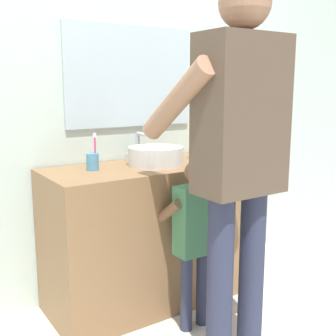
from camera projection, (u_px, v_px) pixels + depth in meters
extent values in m
plane|color=silver|center=(182.00, 317.00, 2.47)|extent=(14.00, 14.00, 0.00)
cube|color=silver|center=(127.00, 81.00, 2.72)|extent=(4.40, 0.08, 2.70)
cube|color=silver|center=(131.00, 77.00, 2.67)|extent=(0.88, 0.02, 0.62)
cube|color=olive|center=(155.00, 233.00, 2.63)|extent=(1.31, 0.54, 0.85)
cylinder|color=silver|center=(156.00, 156.00, 2.53)|extent=(0.33, 0.33, 0.11)
cylinder|color=#B1B1AD|center=(156.00, 155.00, 2.53)|extent=(0.27, 0.27, 0.09)
cylinder|color=#B7BABF|center=(138.00, 146.00, 2.69)|extent=(0.03, 0.03, 0.18)
cylinder|color=#B7BABF|center=(143.00, 134.00, 2.63)|extent=(0.02, 0.12, 0.02)
cylinder|color=#B7BABF|center=(128.00, 157.00, 2.67)|extent=(0.04, 0.04, 0.05)
cylinder|color=#B7BABF|center=(147.00, 155.00, 2.75)|extent=(0.04, 0.04, 0.05)
cylinder|color=#4C8EB2|center=(93.00, 162.00, 2.38)|extent=(0.07, 0.07, 0.09)
cylinder|color=#E5387F|center=(95.00, 152.00, 2.37)|extent=(0.02, 0.03, 0.17)
cube|color=white|center=(95.00, 135.00, 2.36)|extent=(0.01, 0.02, 0.02)
cylinder|color=gold|center=(194.00, 149.00, 2.73)|extent=(0.06, 0.06, 0.13)
cylinder|color=#2D2D2D|center=(194.00, 136.00, 2.71)|extent=(0.02, 0.02, 0.04)
cylinder|color=#2D334C|center=(186.00, 293.00, 2.31)|extent=(0.07, 0.07, 0.43)
cylinder|color=#2D334C|center=(202.00, 288.00, 2.37)|extent=(0.07, 0.07, 0.43)
cube|color=#427F56|center=(195.00, 220.00, 2.26)|extent=(0.22, 0.12, 0.37)
sphere|color=brown|center=(196.00, 172.00, 2.21)|extent=(0.12, 0.12, 0.12)
cylinder|color=brown|center=(166.00, 213.00, 2.27)|extent=(0.05, 0.26, 0.20)
cylinder|color=brown|center=(201.00, 206.00, 2.40)|extent=(0.05, 0.26, 0.20)
cylinder|color=#2D334C|center=(220.00, 280.00, 2.02)|extent=(0.13, 0.13, 0.83)
cylinder|color=#2D334C|center=(251.00, 269.00, 2.14)|extent=(0.13, 0.13, 0.83)
cube|color=brown|center=(241.00, 115.00, 1.93)|extent=(0.41, 0.23, 0.72)
sphere|color=#A87A5B|center=(245.00, 3.00, 1.84)|extent=(0.23, 0.23, 0.23)
cylinder|color=#A87A5B|center=(177.00, 101.00, 1.95)|extent=(0.10, 0.50, 0.39)
cylinder|color=#A87A5B|center=(249.00, 100.00, 2.20)|extent=(0.10, 0.50, 0.39)
cylinder|color=#E5387F|center=(224.00, 133.00, 2.39)|extent=(0.01, 0.14, 0.03)
cube|color=white|center=(215.00, 130.00, 2.45)|extent=(0.01, 0.02, 0.02)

